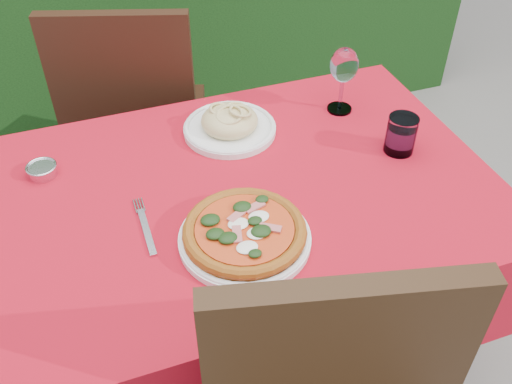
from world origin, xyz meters
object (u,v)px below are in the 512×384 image
object	(u,v)px
chair_far	(135,116)
pasta_plate	(230,124)
wine_glass	(344,68)
pizza_plate	(245,233)
water_glass	(401,136)
fork	(147,232)
steel_ramekin	(42,171)

from	to	relation	value
chair_far	pasta_plate	bearing A→B (deg)	132.40
chair_far	wine_glass	distance (m)	0.78
pizza_plate	water_glass	xyz separation A→B (m)	(0.49, 0.18, 0.02)
chair_far	pizza_plate	size ratio (longest dim) A/B	3.33
chair_far	wine_glass	world-z (taller)	chair_far
fork	water_glass	bearing A→B (deg)	6.84
pasta_plate	fork	distance (m)	0.43
chair_far	pizza_plate	world-z (taller)	chair_far
chair_far	fork	size ratio (longest dim) A/B	4.74
steel_ramekin	pizza_plate	bearing A→B (deg)	-44.05
pasta_plate	water_glass	xyz separation A→B (m)	(0.40, -0.23, 0.02)
chair_far	pasta_plate	world-z (taller)	chair_far
pasta_plate	pizza_plate	bearing A→B (deg)	-103.21
wine_glass	fork	size ratio (longest dim) A/B	0.95
chair_far	pizza_plate	xyz separation A→B (m)	(0.11, -0.86, 0.21)
water_glass	steel_ramekin	bearing A→B (deg)	166.70
wine_glass	steel_ramekin	size ratio (longest dim) A/B	2.77
pizza_plate	pasta_plate	bearing A→B (deg)	76.79
water_glass	fork	bearing A→B (deg)	-173.44
pizza_plate	steel_ramekin	bearing A→B (deg)	135.95
pizza_plate	steel_ramekin	xyz separation A→B (m)	(-0.41, 0.39, -0.01)
pizza_plate	fork	size ratio (longest dim) A/B	1.42
pizza_plate	fork	bearing A→B (deg)	153.44
pizza_plate	pasta_plate	world-z (taller)	pasta_plate
pizza_plate	wine_glass	size ratio (longest dim) A/B	1.51
steel_ramekin	pasta_plate	bearing A→B (deg)	2.23
water_glass	pasta_plate	bearing A→B (deg)	149.69
water_glass	fork	size ratio (longest dim) A/B	0.50
chair_far	fork	xyz separation A→B (m)	(-0.09, -0.76, 0.19)
steel_ramekin	water_glass	bearing A→B (deg)	-13.30
water_glass	fork	xyz separation A→B (m)	(-0.69, -0.08, -0.04)
pizza_plate	wine_glass	distance (m)	0.61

